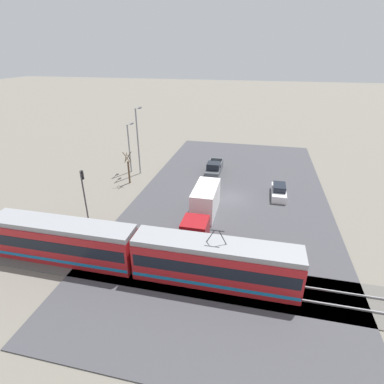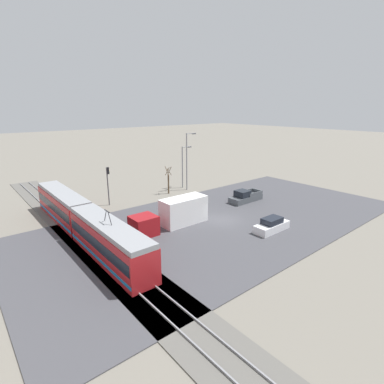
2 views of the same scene
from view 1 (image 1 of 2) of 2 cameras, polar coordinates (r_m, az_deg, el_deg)
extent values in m
plane|color=slate|center=(37.24, 7.44, -1.20)|extent=(320.00, 320.00, 0.00)
cube|color=#424247|center=(37.22, 7.45, -1.15)|extent=(22.93, 47.72, 0.08)
cube|color=#5B5954|center=(24.81, 3.61, -16.38)|extent=(73.51, 4.40, 0.08)
cube|color=gray|center=(25.28, 3.90, -15.12)|extent=(72.04, 0.10, 0.14)
cube|color=gray|center=(24.21, 3.32, -17.29)|extent=(72.04, 0.10, 0.14)
cube|color=#B21E23|center=(23.75, 4.48, -13.61)|extent=(12.78, 2.60, 3.10)
cube|color=black|center=(23.52, 4.51, -12.91)|extent=(12.40, 2.63, 1.03)
cube|color=#1970AD|center=(24.37, 4.40, -15.36)|extent=(12.65, 2.64, 0.30)
cube|color=gray|center=(22.68, 4.63, -10.13)|extent=(12.78, 2.39, 0.44)
cube|color=#B21E23|center=(28.25, -23.21, -8.82)|extent=(12.78, 2.60, 3.10)
cube|color=black|center=(28.05, -23.33, -8.20)|extent=(12.40, 2.63, 1.03)
cube|color=#1970AD|center=(28.77, -22.88, -10.41)|extent=(12.65, 2.64, 0.30)
cube|color=gray|center=(27.35, -23.84, -5.73)|extent=(12.78, 2.39, 0.44)
cylinder|color=#2D2D33|center=(22.20, 5.86, -8.64)|extent=(0.66, 0.07, 1.15)
cylinder|color=#2D2D33|center=(22.29, 3.55, -8.38)|extent=(0.66, 0.07, 1.15)
cube|color=#2D2D33|center=(21.94, 4.75, -7.32)|extent=(1.10, 0.08, 0.06)
cube|color=maroon|center=(28.50, 0.57, -7.30)|extent=(2.41, 2.64, 2.14)
cube|color=white|center=(32.90, 2.60, -1.54)|extent=(2.41, 5.62, 3.15)
cube|color=#196B38|center=(32.97, 0.54, -0.84)|extent=(0.02, 2.81, 0.79)
cube|color=#4C5156|center=(44.63, 4.25, 4.27)|extent=(1.98, 5.46, 0.84)
cube|color=black|center=(43.61, 4.13, 4.99)|extent=(1.82, 1.86, 0.91)
cube|color=#4C5156|center=(45.59, 3.37, 5.66)|extent=(0.12, 2.73, 0.49)
cube|color=#4C5156|center=(45.35, 5.65, 5.46)|extent=(0.12, 2.73, 0.49)
cube|color=#4C5156|center=(46.83, 4.78, 6.16)|extent=(1.82, 0.22, 0.49)
cube|color=red|center=(47.15, 3.85, 5.79)|extent=(0.14, 0.04, 0.18)
cube|color=silver|center=(38.68, 16.17, -0.13)|extent=(1.70, 4.53, 0.89)
cube|color=black|center=(38.37, 16.31, 0.91)|extent=(1.46, 2.36, 0.65)
cylinder|color=#47474C|center=(33.43, -19.82, -0.63)|extent=(0.16, 0.16, 5.45)
cube|color=black|center=(32.71, -20.24, 3.05)|extent=(0.28, 0.22, 0.95)
sphere|color=#390606|center=(32.69, -20.21, 3.65)|extent=(0.18, 0.18, 0.18)
sphere|color=yellow|center=(32.80, -20.13, 3.13)|extent=(0.18, 0.18, 0.18)
sphere|color=black|center=(32.91, -20.05, 2.62)|extent=(0.18, 0.18, 0.18)
cylinder|color=brown|center=(41.54, -11.92, 3.70)|extent=(0.24, 0.24, 3.12)
cylinder|color=brown|center=(40.95, -12.50, 6.39)|extent=(0.09, 0.88, 1.20)
cylinder|color=brown|center=(40.60, -12.34, 6.41)|extent=(1.06, 0.09, 1.46)
cylinder|color=brown|center=(40.74, -11.86, 6.36)|extent=(0.09, 0.88, 1.20)
cylinder|color=brown|center=(41.03, -12.05, 6.63)|extent=(1.06, 0.09, 1.46)
cylinder|color=gray|center=(44.91, -11.85, 8.04)|extent=(0.20, 0.20, 7.08)
cylinder|color=gray|center=(44.75, -11.83, 12.52)|extent=(0.12, 1.60, 0.12)
cube|color=#515156|center=(45.43, -11.44, 12.67)|extent=(0.36, 0.60, 0.18)
cylinder|color=gray|center=(43.70, -10.25, 9.30)|extent=(0.20, 0.20, 9.43)
cylinder|color=gray|center=(43.41, -10.32, 15.43)|extent=(0.12, 1.60, 0.12)
cube|color=#515156|center=(44.10, -9.94, 15.53)|extent=(0.36, 0.60, 0.18)
camera|label=2|loc=(23.22, 79.09, -3.14)|focal=28.00mm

